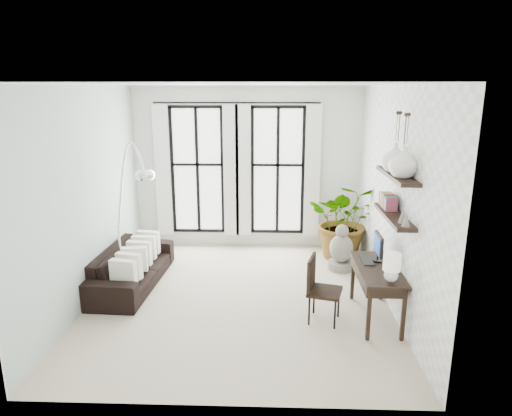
{
  "coord_description": "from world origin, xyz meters",
  "views": [
    {
      "loc": [
        0.48,
        -6.48,
        3.15
      ],
      "look_at": [
        0.25,
        0.3,
        1.36
      ],
      "focal_mm": 32.0,
      "sensor_mm": 36.0,
      "label": 1
    }
  ],
  "objects_px": {
    "desk": "(378,272)",
    "desk_chair": "(319,285)",
    "buddha": "(341,251)",
    "plant": "(345,220)",
    "sofa": "(132,267)",
    "arc_lamp": "(131,184)"
  },
  "relations": [
    {
      "from": "sofa",
      "to": "buddha",
      "type": "height_order",
      "value": "buddha"
    },
    {
      "from": "desk_chair",
      "to": "buddha",
      "type": "xyz_separation_m",
      "value": [
        0.59,
        1.87,
        -0.18
      ]
    },
    {
      "from": "arc_lamp",
      "to": "buddha",
      "type": "bearing_deg",
      "value": 13.97
    },
    {
      "from": "desk",
      "to": "arc_lamp",
      "type": "relative_size",
      "value": 0.54
    },
    {
      "from": "sofa",
      "to": "desk_chair",
      "type": "bearing_deg",
      "value": -107.06
    },
    {
      "from": "plant",
      "to": "buddha",
      "type": "xyz_separation_m",
      "value": [
        -0.14,
        -0.59,
        -0.39
      ]
    },
    {
      "from": "sofa",
      "to": "arc_lamp",
      "type": "relative_size",
      "value": 0.9
    },
    {
      "from": "sofa",
      "to": "desk",
      "type": "relative_size",
      "value": 1.66
    },
    {
      "from": "arc_lamp",
      "to": "sofa",
      "type": "bearing_deg",
      "value": 148.8
    },
    {
      "from": "plant",
      "to": "buddha",
      "type": "relative_size",
      "value": 1.78
    },
    {
      "from": "plant",
      "to": "sofa",
      "type": "bearing_deg",
      "value": -159.44
    },
    {
      "from": "plant",
      "to": "desk_chair",
      "type": "distance_m",
      "value": 2.58
    },
    {
      "from": "arc_lamp",
      "to": "buddha",
      "type": "xyz_separation_m",
      "value": [
        3.42,
        0.85,
        -1.37
      ]
    },
    {
      "from": "desk",
      "to": "desk_chair",
      "type": "xyz_separation_m",
      "value": [
        -0.8,
        -0.03,
        -0.19
      ]
    },
    {
      "from": "plant",
      "to": "arc_lamp",
      "type": "bearing_deg",
      "value": -157.95
    },
    {
      "from": "plant",
      "to": "desk",
      "type": "distance_m",
      "value": 2.44
    },
    {
      "from": "plant",
      "to": "desk",
      "type": "bearing_deg",
      "value": -88.19
    },
    {
      "from": "sofa",
      "to": "desk_chair",
      "type": "relative_size",
      "value": 2.31
    },
    {
      "from": "desk_chair",
      "to": "sofa",
      "type": "bearing_deg",
      "value": 175.47
    },
    {
      "from": "sofa",
      "to": "plant",
      "type": "xyz_separation_m",
      "value": [
        3.67,
        1.38,
        0.43
      ]
    },
    {
      "from": "buddha",
      "to": "arc_lamp",
      "type": "bearing_deg",
      "value": -166.03
    },
    {
      "from": "arc_lamp",
      "to": "plant",
      "type": "bearing_deg",
      "value": 22.05
    }
  ]
}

